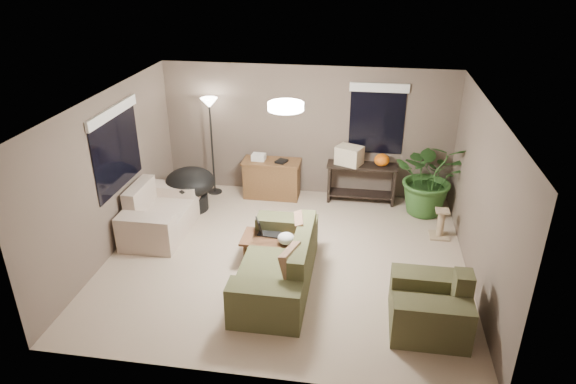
% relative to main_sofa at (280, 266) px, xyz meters
% --- Properties ---
extents(room_shell, '(5.50, 5.50, 5.50)m').
position_rel_main_sofa_xyz_m(room_shell, '(-0.02, 0.69, 0.96)').
color(room_shell, tan).
rests_on(room_shell, ground).
extents(main_sofa, '(0.95, 2.20, 0.85)m').
position_rel_main_sofa_xyz_m(main_sofa, '(0.00, 0.00, 0.00)').
color(main_sofa, '#484A2C').
rests_on(main_sofa, ground).
extents(throw_pillows, '(0.36, 1.39, 0.47)m').
position_rel_main_sofa_xyz_m(throw_pillows, '(0.26, 0.00, 0.36)').
color(throw_pillows, '#8C7251').
rests_on(throw_pillows, main_sofa).
extents(loveseat, '(0.90, 1.60, 0.85)m').
position_rel_main_sofa_xyz_m(loveseat, '(-2.29, 1.21, 0.00)').
color(loveseat, beige).
rests_on(loveseat, ground).
extents(armchair, '(0.95, 1.00, 0.85)m').
position_rel_main_sofa_xyz_m(armchair, '(2.03, -0.62, 0.00)').
color(armchair, '#4A492C').
rests_on(armchair, ground).
extents(coffee_table, '(1.00, 0.55, 0.42)m').
position_rel_main_sofa_xyz_m(coffee_table, '(-0.18, 0.58, 0.06)').
color(coffee_table, brown).
rests_on(coffee_table, ground).
extents(laptop, '(0.42, 0.27, 0.24)m').
position_rel_main_sofa_xyz_m(laptop, '(-0.35, 0.68, 0.19)').
color(laptop, black).
rests_on(laptop, coffee_table).
extents(plastic_bag, '(0.33, 0.31, 0.18)m').
position_rel_main_sofa_xyz_m(plastic_bag, '(0.02, 0.43, 0.22)').
color(plastic_bag, white).
rests_on(plastic_bag, coffee_table).
extents(desk, '(1.10, 0.50, 0.75)m').
position_rel_main_sofa_xyz_m(desk, '(-0.64, 2.84, 0.08)').
color(desk, brown).
rests_on(desk, ground).
extents(desk_papers, '(0.70, 0.29, 0.12)m').
position_rel_main_sofa_xyz_m(desk_papers, '(-0.80, 2.83, 0.51)').
color(desk_papers, silver).
rests_on(desk_papers, desk).
extents(console_table, '(1.30, 0.40, 0.75)m').
position_rel_main_sofa_xyz_m(console_table, '(1.07, 2.91, 0.14)').
color(console_table, black).
rests_on(console_table, ground).
extents(pumpkin, '(0.36, 0.36, 0.23)m').
position_rel_main_sofa_xyz_m(pumpkin, '(1.42, 2.91, 0.57)').
color(pumpkin, orange).
rests_on(pumpkin, console_table).
extents(cardboard_box, '(0.56, 0.50, 0.34)m').
position_rel_main_sofa_xyz_m(cardboard_box, '(0.82, 2.91, 0.63)').
color(cardboard_box, beige).
rests_on(cardboard_box, console_table).
extents(papasan_chair, '(0.98, 0.98, 0.80)m').
position_rel_main_sofa_xyz_m(papasan_chair, '(-2.02, 2.09, 0.17)').
color(papasan_chair, black).
rests_on(papasan_chair, ground).
extents(floor_lamp, '(0.32, 0.32, 1.91)m').
position_rel_main_sofa_xyz_m(floor_lamp, '(-1.80, 2.86, 1.30)').
color(floor_lamp, black).
rests_on(floor_lamp, ground).
extents(ceiling_fixture, '(0.50, 0.50, 0.10)m').
position_rel_main_sofa_xyz_m(ceiling_fixture, '(-0.02, 0.69, 2.15)').
color(ceiling_fixture, white).
rests_on(ceiling_fixture, room_shell).
extents(houseplant, '(1.29, 1.43, 1.12)m').
position_rel_main_sofa_xyz_m(houseplant, '(2.28, 2.62, 0.26)').
color(houseplant, '#2D5923').
rests_on(houseplant, ground).
extents(cat_scratching_post, '(0.32, 0.32, 0.50)m').
position_rel_main_sofa_xyz_m(cat_scratching_post, '(2.42, 1.74, -0.08)').
color(cat_scratching_post, tan).
rests_on(cat_scratching_post, ground).
extents(window_left, '(0.05, 1.56, 1.33)m').
position_rel_main_sofa_xyz_m(window_left, '(-2.75, 0.99, 1.49)').
color(window_left, black).
rests_on(window_left, room_shell).
extents(window_back, '(1.06, 0.05, 1.33)m').
position_rel_main_sofa_xyz_m(window_back, '(1.28, 3.17, 1.49)').
color(window_back, black).
rests_on(window_back, room_shell).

